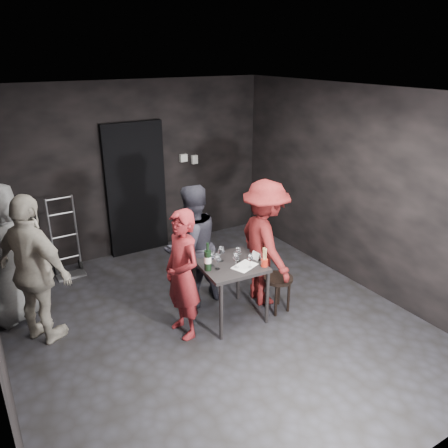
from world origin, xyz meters
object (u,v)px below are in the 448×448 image
hand_truck (68,261)px  bystander_grey (2,244)px  breadstick_cup (265,257)px  bystander_cream (33,260)px  wine_bottle (208,260)px  server_red (182,274)px  woman_black (191,243)px  stool (278,284)px  tasting_table (230,271)px  man_maroon (265,238)px

hand_truck → bystander_grey: size_ratio=0.59×
breadstick_cup → bystander_cream: bearing=156.6°
bystander_grey → wine_bottle: bearing=111.4°
server_red → bystander_cream: bearing=-122.5°
woman_black → wine_bottle: bearing=71.1°
bystander_grey → wine_bottle: size_ratio=5.97×
stool → bystander_grey: (-2.87, 1.51, 0.63)m
server_red → tasting_table: bearing=83.2°
hand_truck → server_red: server_red is taller
wine_bottle → bystander_grey: bearing=145.3°
bystander_cream → breadstick_cup: bystander_cream is taller
tasting_table → woman_black: size_ratio=0.44×
tasting_table → man_maroon: (0.59, 0.13, 0.25)m
hand_truck → tasting_table: 2.66m
bystander_cream → breadstick_cup: (2.34, -1.01, -0.14)m
stool → bystander_cream: bystander_cream is taller
wine_bottle → stool: bearing=-9.7°
hand_truck → man_maroon: 2.97m
stool → woman_black: (-0.83, 0.73, 0.47)m
tasting_table → bystander_grey: size_ratio=0.37×
tasting_table → man_maroon: bearing=12.4°
breadstick_cup → hand_truck: bearing=125.3°
tasting_table → server_red: size_ratio=0.49×
server_red → man_maroon: bearing=90.0°
hand_truck → bystander_cream: bearing=-112.9°
bystander_cream → stool: bearing=-141.5°
stool → woman_black: woman_black is taller
tasting_table → man_maroon: man_maroon is taller
tasting_table → breadstick_cup: breadstick_cup is taller
server_red → wine_bottle: bearing=80.3°
hand_truck → breadstick_cup: bearing=-55.2°
stool → server_red: size_ratio=0.30×
woman_black → wine_bottle: (-0.08, -0.57, 0.03)m
server_red → woman_black: (0.39, 0.54, 0.08)m
woman_black → tasting_table: bearing=101.5°
man_maroon → bystander_grey: bearing=75.7°
hand_truck → bystander_cream: 1.75m
hand_truck → stool: 3.12m
tasting_table → wine_bottle: (-0.31, -0.01, 0.23)m
woman_black → wine_bottle: 0.58m
bystander_cream → wine_bottle: (1.73, -0.75, -0.12)m
wine_bottle → woman_black: bearing=81.7°
man_maroon → bystander_cream: 2.70m
server_red → breadstick_cup: bearing=67.6°
woman_black → server_red: bearing=43.6°
hand_truck → stool: hand_truck is taller
tasting_table → server_red: (-0.62, 0.02, 0.12)m
stool → wine_bottle: size_ratio=1.39×
server_red → wine_bottle: size_ratio=4.58×
tasting_table → wine_bottle: 0.38m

